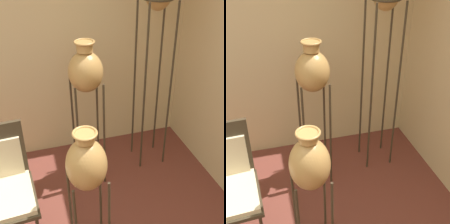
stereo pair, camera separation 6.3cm
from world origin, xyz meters
TOP-DOWN VIEW (x-y plane):
  - vase_stand_medium at (0.96, 1.58)m, footprint 0.30×0.30m
  - vase_stand_short at (0.76, 0.74)m, footprint 0.28×0.28m
  - chair at (0.16, 1.05)m, footprint 0.50×0.53m

SIDE VIEW (x-z plane):
  - chair at x=0.16m, z-range 0.09..1.13m
  - vase_stand_short at x=0.76m, z-range 0.30..1.46m
  - vase_stand_medium at x=0.96m, z-range 0.44..1.90m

